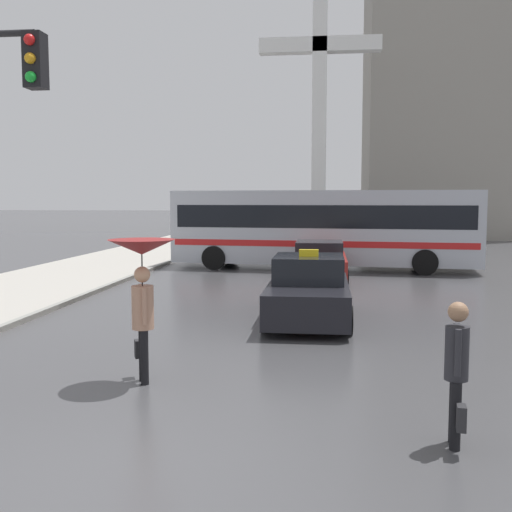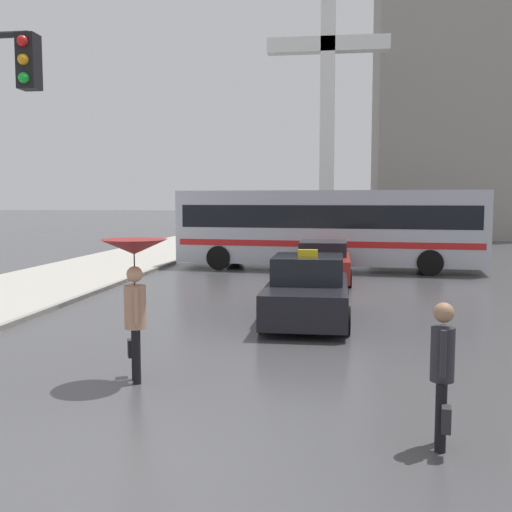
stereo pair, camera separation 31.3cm
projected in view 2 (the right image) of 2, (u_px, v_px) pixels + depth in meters
name	position (u px, v px, depth m)	size (l,w,h in m)	color
ground_plane	(66.00, 488.00, 5.80)	(300.00, 300.00, 0.00)	#424244
taxi	(308.00, 292.00, 13.75)	(1.91, 4.14, 1.66)	black
sedan_red	(323.00, 263.00, 20.52)	(1.91, 4.38, 1.36)	maroon
city_bus	(328.00, 226.00, 23.96)	(12.24, 3.69, 3.15)	#B2B7C1
pedestrian_with_umbrella	(134.00, 270.00, 9.04)	(1.01, 1.01, 2.19)	black
pedestrian_man	(442.00, 368.00, 6.64)	(0.30, 0.56, 1.66)	black
building_tower_near	(455.00, 14.00, 44.00)	(11.25, 9.70, 32.78)	gray
monument_cross	(328.00, 88.00, 37.26)	(7.55, 0.90, 17.15)	white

